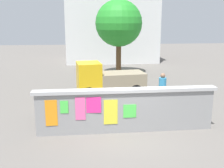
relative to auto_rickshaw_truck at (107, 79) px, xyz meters
The scene contains 8 objects.
ground 3.15m from the auto_rickshaw_truck, 85.92° to the left, with size 60.00×60.00×0.00m, color #605B56.
poster_wall 4.99m from the auto_rickshaw_truck, 87.63° to the right, with size 6.64×0.42×1.62m.
auto_rickshaw_truck is the anchor object (origin of this frame).
motorcycle 4.22m from the auto_rickshaw_truck, 122.04° to the right, with size 1.90×0.56×0.87m.
bicycle_near 3.61m from the auto_rickshaw_truck, 80.37° to the right, with size 1.66×0.58×0.95m.
person_walking 3.28m from the auto_rickshaw_truck, 43.49° to the right, with size 0.37×0.37×1.62m.
tree_roadside 6.86m from the auto_rickshaw_truck, 76.65° to the left, with size 3.44×3.44×5.52m.
building_background 14.17m from the auto_rickshaw_truck, 83.26° to the left, with size 9.04×6.61×6.72m.
Camera 1 is at (-1.57, -9.37, 3.99)m, focal length 44.03 mm.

